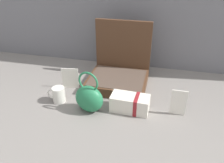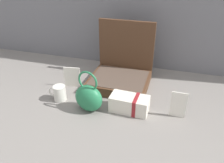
% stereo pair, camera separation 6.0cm
% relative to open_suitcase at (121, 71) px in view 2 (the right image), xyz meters
% --- Properties ---
extents(ground_plane, '(6.00, 6.00, 0.00)m').
position_rel_open_suitcase_xyz_m(ground_plane, '(0.03, -0.25, -0.08)').
color(ground_plane, slate).
extents(open_suitcase, '(0.39, 0.36, 0.40)m').
position_rel_open_suitcase_xyz_m(open_suitcase, '(0.00, 0.00, 0.00)').
color(open_suitcase, '#4C301E').
rests_on(open_suitcase, ground_plane).
extents(teal_pouch_handbag, '(0.18, 0.13, 0.25)m').
position_rel_open_suitcase_xyz_m(teal_pouch_handbag, '(-0.09, -0.36, 0.00)').
color(teal_pouch_handbag, '#237247').
rests_on(teal_pouch_handbag, ground_plane).
extents(cream_toiletry_bag, '(0.22, 0.12, 0.10)m').
position_rel_open_suitcase_xyz_m(cream_toiletry_bag, '(0.13, -0.31, -0.04)').
color(cream_toiletry_bag, silver).
rests_on(cream_toiletry_bag, ground_plane).
extents(coffee_mug, '(0.11, 0.08, 0.10)m').
position_rel_open_suitcase_xyz_m(coffee_mug, '(-0.31, -0.32, -0.04)').
color(coffee_mug, silver).
rests_on(coffee_mug, ground_plane).
extents(info_card_left, '(0.08, 0.01, 0.15)m').
position_rel_open_suitcase_xyz_m(info_card_left, '(0.39, -0.28, -0.01)').
color(info_card_left, white).
rests_on(info_card_left, ground_plane).
extents(poster_card_right, '(0.11, 0.02, 0.14)m').
position_rel_open_suitcase_xyz_m(poster_card_right, '(-0.30, -0.15, -0.01)').
color(poster_card_right, white).
rests_on(poster_card_right, ground_plane).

